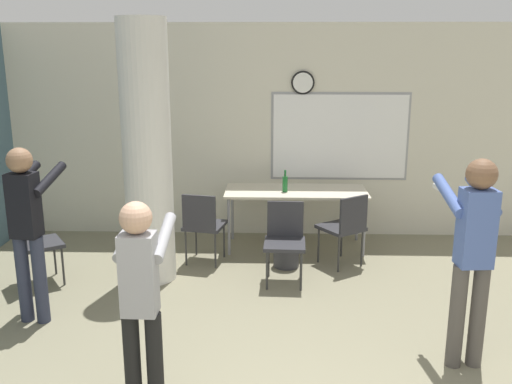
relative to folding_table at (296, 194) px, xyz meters
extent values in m
cube|color=beige|center=(-0.35, 0.61, 0.69)|extent=(8.00, 0.12, 2.80)
cylinder|color=black|center=(0.09, 0.53, 1.34)|extent=(0.30, 0.03, 0.30)
cylinder|color=white|center=(0.09, 0.52, 1.34)|extent=(0.26, 0.01, 0.25)
cube|color=#99999E|center=(0.59, 0.55, 0.64)|extent=(1.81, 0.01, 1.16)
cube|color=white|center=(0.59, 0.54, 0.64)|extent=(1.75, 0.02, 1.10)
cylinder|color=silver|center=(-1.62, -1.03, 0.69)|extent=(0.52, 0.52, 2.80)
cube|color=beige|center=(0.00, 0.00, 0.03)|extent=(1.77, 0.72, 0.03)
cylinder|color=gray|center=(-0.82, -0.30, -0.34)|extent=(0.04, 0.04, 0.73)
cylinder|color=gray|center=(0.82, -0.30, -0.34)|extent=(0.04, 0.04, 0.73)
cylinder|color=gray|center=(-0.82, 0.30, -0.34)|extent=(0.04, 0.04, 0.73)
cylinder|color=gray|center=(0.82, 0.30, -0.34)|extent=(0.04, 0.04, 0.73)
cylinder|color=#1E6B2D|center=(-0.14, -0.08, 0.15)|extent=(0.06, 0.06, 0.19)
cylinder|color=#1E6B2D|center=(-0.14, -0.08, 0.28)|extent=(0.03, 0.03, 0.08)
cylinder|color=#38383D|center=(-0.13, -0.65, -0.54)|extent=(0.30, 0.30, 0.33)
cube|color=#2D2D33|center=(-2.79, -1.22, -0.26)|extent=(0.61, 0.61, 0.04)
cube|color=#2D2D33|center=(-2.96, -1.34, -0.04)|extent=(0.25, 0.34, 0.40)
cylinder|color=#333333|center=(-2.54, -1.27, -0.49)|extent=(0.02, 0.02, 0.43)
cylinder|color=#333333|center=(-2.74, -0.97, -0.49)|extent=(0.02, 0.02, 0.43)
cylinder|color=#333333|center=(-2.84, -1.47, -0.49)|extent=(0.02, 0.02, 0.43)
cylinder|color=#333333|center=(-3.04, -1.18, -0.49)|extent=(0.02, 0.02, 0.43)
cube|color=#2D2D33|center=(0.51, -0.56, -0.26)|extent=(0.61, 0.61, 0.04)
cube|color=#2D2D33|center=(0.63, -0.73, -0.04)|extent=(0.34, 0.25, 0.40)
cylinder|color=#333333|center=(0.55, -0.31, -0.49)|extent=(0.02, 0.02, 0.43)
cylinder|color=#333333|center=(0.26, -0.52, -0.49)|extent=(0.02, 0.02, 0.43)
cylinder|color=#333333|center=(0.76, -0.61, -0.49)|extent=(0.02, 0.02, 0.43)
cylinder|color=#333333|center=(0.46, -0.81, -0.49)|extent=(0.02, 0.02, 0.43)
cube|color=#2D2D33|center=(-1.09, -0.52, -0.26)|extent=(0.52, 0.52, 0.04)
cube|color=#2D2D33|center=(-1.13, -0.72, -0.04)|extent=(0.39, 0.11, 0.40)
cylinder|color=#333333|center=(-0.88, -0.38, -0.49)|extent=(0.02, 0.02, 0.43)
cylinder|color=#333333|center=(-1.23, -0.31, -0.49)|extent=(0.02, 0.02, 0.43)
cylinder|color=#333333|center=(-0.95, -0.73, -0.49)|extent=(0.02, 0.02, 0.43)
cylinder|color=#333333|center=(-1.30, -0.66, -0.49)|extent=(0.02, 0.02, 0.43)
cube|color=#2D2D33|center=(-0.16, -1.15, -0.26)|extent=(0.46, 0.46, 0.04)
cube|color=#2D2D33|center=(-0.15, -0.95, -0.04)|extent=(0.40, 0.05, 0.40)
cylinder|color=#333333|center=(-0.35, -1.32, -0.49)|extent=(0.02, 0.02, 0.43)
cylinder|color=#333333|center=(0.01, -1.34, -0.49)|extent=(0.02, 0.02, 0.43)
cylinder|color=#333333|center=(-0.33, -0.96, -0.49)|extent=(0.02, 0.02, 0.43)
cylinder|color=#333333|center=(0.03, -0.98, -0.49)|extent=(0.02, 0.02, 0.43)
cylinder|color=#2D3347|center=(-2.43, -2.11, -0.29)|extent=(0.12, 0.12, 0.84)
cylinder|color=#2D3347|center=(-2.60, -2.08, -0.29)|extent=(0.12, 0.12, 0.84)
cube|color=black|center=(-2.51, -2.09, 0.42)|extent=(0.27, 0.22, 0.59)
sphere|color=#997051|center=(-2.51, -2.09, 0.83)|extent=(0.23, 0.23, 0.23)
cylinder|color=black|center=(-2.35, -1.88, 0.62)|extent=(0.16, 0.53, 0.24)
cylinder|color=black|center=(-2.61, -1.84, 0.62)|extent=(0.16, 0.53, 0.24)
cylinder|color=#514C47|center=(1.35, -2.73, -0.28)|extent=(0.13, 0.13, 0.86)
cylinder|color=#514C47|center=(1.18, -2.75, -0.28)|extent=(0.13, 0.13, 0.86)
cube|color=#4C66AD|center=(1.27, -2.74, 0.46)|extent=(0.27, 0.22, 0.61)
sphere|color=brown|center=(1.27, -2.74, 0.88)|extent=(0.23, 0.23, 0.23)
cylinder|color=#4C66AD|center=(1.38, -2.49, 0.66)|extent=(0.13, 0.55, 0.25)
cylinder|color=#4C66AD|center=(1.11, -2.51, 0.66)|extent=(0.13, 0.55, 0.25)
cube|color=white|center=(1.09, -2.27, 0.66)|extent=(0.05, 0.13, 0.04)
cylinder|color=black|center=(-1.08, -3.48, -0.31)|extent=(0.11, 0.11, 0.79)
cylinder|color=black|center=(-1.24, -3.48, -0.31)|extent=(0.11, 0.11, 0.79)
cube|color=#99999E|center=(-1.16, -3.48, 0.36)|extent=(0.23, 0.19, 0.56)
sphere|color=tan|center=(-1.16, -3.48, 0.75)|extent=(0.21, 0.21, 0.21)
cylinder|color=#99999E|center=(-1.03, -3.26, 0.54)|extent=(0.10, 0.50, 0.22)
cylinder|color=#99999E|center=(-1.28, -3.25, 0.54)|extent=(0.10, 0.50, 0.22)
cube|color=white|center=(-1.28, -3.03, 0.54)|extent=(0.04, 0.13, 0.04)
camera|label=1|loc=(-0.29, -6.93, 1.81)|focal=40.00mm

